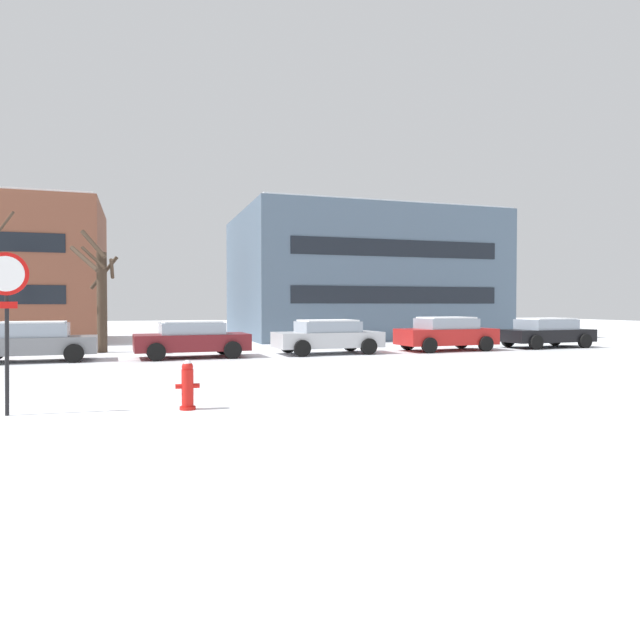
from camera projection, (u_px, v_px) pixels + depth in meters
ground_plane at (59, 394)px, 12.51m from camera, size 120.00×120.00×0.00m
road_surface at (75, 376)px, 15.59m from camera, size 80.00×8.46×0.00m
stop_sign at (6, 301)px, 10.05m from camera, size 0.76×0.19×2.87m
fire_hydrant at (188, 385)px, 10.61m from camera, size 0.44×0.30×0.92m
parked_car_gray at (33, 341)px, 19.56m from camera, size 4.14×2.10×1.38m
parked_car_maroon at (192, 339)px, 21.07m from camera, size 4.17×2.27×1.36m
parked_car_silver at (328, 336)px, 22.72m from camera, size 4.29×2.21×1.36m
parked_car_red at (446, 333)px, 24.29m from camera, size 4.23×2.15×1.44m
parked_car_black at (546, 332)px, 26.13m from camera, size 4.27×2.22×1.35m
tree_far_right at (100, 293)px, 23.27m from camera, size 1.87×1.88×4.96m
building_far_right at (358, 276)px, 35.83m from camera, size 14.78×11.69×7.53m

